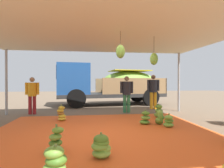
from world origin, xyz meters
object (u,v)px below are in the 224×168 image
(banana_bunch_2, at_px, (159,111))
(worker_1, at_px, (32,93))
(banana_bunch_1, at_px, (56,165))
(banana_bunch_9, at_px, (56,141))
(banana_bunch_6, at_px, (145,118))
(worker_2, at_px, (127,91))
(banana_bunch_8, at_px, (169,121))
(banana_bunch_7, at_px, (160,118))
(banana_bunch_0, at_px, (101,146))
(worker_0, at_px, (153,89))
(banana_bunch_3, at_px, (61,114))
(cargo_truck_main, at_px, (109,84))

(banana_bunch_2, xyz_separation_m, worker_1, (-5.08, 1.36, 0.69))
(banana_bunch_1, height_order, banana_bunch_2, banana_bunch_1)
(banana_bunch_1, xyz_separation_m, banana_bunch_9, (-0.18, 1.10, -0.00))
(banana_bunch_6, bearing_deg, worker_2, 92.57)
(banana_bunch_8, height_order, worker_1, worker_1)
(banana_bunch_1, height_order, worker_2, worker_2)
(banana_bunch_9, height_order, worker_2, worker_2)
(banana_bunch_6, relative_size, banana_bunch_7, 0.96)
(banana_bunch_6, xyz_separation_m, banana_bunch_8, (0.59, -0.46, -0.02))
(banana_bunch_1, bearing_deg, banana_bunch_7, 48.83)
(banana_bunch_1, distance_m, banana_bunch_7, 4.11)
(worker_2, bearing_deg, worker_1, 179.29)
(banana_bunch_9, relative_size, worker_1, 0.34)
(banana_bunch_0, bearing_deg, worker_2, 72.98)
(worker_0, bearing_deg, banana_bunch_0, -118.03)
(banana_bunch_7, relative_size, worker_2, 0.30)
(banana_bunch_2, relative_size, banana_bunch_3, 0.91)
(banana_bunch_1, xyz_separation_m, banana_bunch_6, (2.26, 3.21, -0.04))
(cargo_truck_main, bearing_deg, banana_bunch_7, -79.28)
(banana_bunch_0, xyz_separation_m, worker_0, (3.04, 5.72, 0.82))
(banana_bunch_8, distance_m, cargo_truck_main, 6.02)
(banana_bunch_1, distance_m, banana_bunch_6, 3.93)
(banana_bunch_6, xyz_separation_m, banana_bunch_7, (0.44, -0.11, 0.02))
(banana_bunch_3, xyz_separation_m, worker_0, (4.22, 2.37, 0.77))
(banana_bunch_7, xyz_separation_m, worker_2, (-0.55, 2.52, 0.73))
(banana_bunch_7, height_order, worker_0, worker_0)
(banana_bunch_6, relative_size, worker_0, 0.27)
(banana_bunch_6, bearing_deg, worker_1, 149.66)
(banana_bunch_0, bearing_deg, cargo_truck_main, 82.65)
(banana_bunch_2, xyz_separation_m, banana_bunch_6, (-0.88, -1.10, -0.03))
(banana_bunch_2, height_order, worker_2, worker_2)
(banana_bunch_8, relative_size, worker_0, 0.24)
(worker_2, bearing_deg, banana_bunch_3, -150.57)
(banana_bunch_8, bearing_deg, banana_bunch_1, -136.08)
(banana_bunch_3, xyz_separation_m, banana_bunch_8, (3.35, -1.37, -0.07))
(banana_bunch_8, bearing_deg, banana_bunch_2, 79.23)
(banana_bunch_1, distance_m, worker_1, 6.03)
(cargo_truck_main, distance_m, worker_2, 2.99)
(banana_bunch_8, relative_size, worker_1, 0.26)
(banana_bunch_0, xyz_separation_m, worker_2, (1.48, 4.85, 0.75))
(banana_bunch_2, bearing_deg, worker_2, 127.10)
(banana_bunch_1, height_order, banana_bunch_3, banana_bunch_3)
(banana_bunch_0, relative_size, banana_bunch_7, 1.01)
(banana_bunch_1, height_order, banana_bunch_6, banana_bunch_1)
(banana_bunch_7, bearing_deg, banana_bunch_0, -131.13)
(cargo_truck_main, bearing_deg, banana_bunch_6, -83.71)
(banana_bunch_1, distance_m, worker_2, 6.06)
(banana_bunch_8, relative_size, worker_2, 0.25)
(banana_bunch_6, bearing_deg, banana_bunch_1, -125.20)
(banana_bunch_6, distance_m, banana_bunch_7, 0.46)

